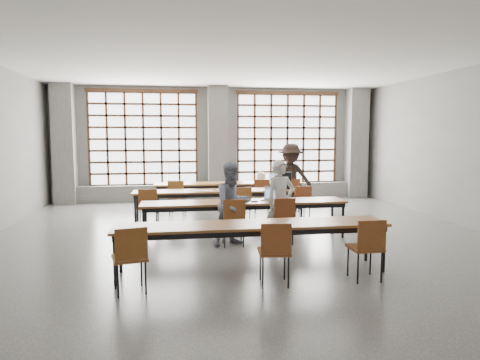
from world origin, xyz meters
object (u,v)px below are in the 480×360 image
Objects in this scene: chair_front_left at (234,217)px; chair_back_mid at (262,192)px; chair_front_right at (282,216)px; chair_near_mid at (275,247)px; student_male at (281,202)px; chair_back_right at (292,191)px; mouse at (292,199)px; desk_row_a at (229,185)px; chair_mid_centre at (241,202)px; backpack at (285,180)px; laptop_front at (272,197)px; red_pouch at (130,254)px; desk_row_c at (244,204)px; chair_near_right at (368,243)px; desk_row_b at (219,193)px; student_female at (233,204)px; chair_mid_left at (149,204)px; plastic_bag at (261,177)px; desk_row_d at (252,228)px; phone at (254,201)px; laptop_back at (276,179)px; green_box at (241,198)px; chair_back_left at (177,194)px; chair_mid_right at (301,200)px; student_back at (291,177)px; chair_near_left at (130,253)px.

chair_back_mid is at bearing 70.06° from chair_front_left.
chair_near_mid is (-0.65, -2.12, 0.00)m from chair_front_right.
chair_front_right is 0.27m from student_male.
mouse is (-0.76, -2.71, 0.21)m from chair_back_right.
chair_back_right is at bearing -21.54° from desk_row_a.
chair_mid_centre is 2.20× the size of backpack.
student_male reaches higher than laptop_front.
desk_row_c is at bearing 54.08° from red_pouch.
desk_row_a is 6.17m from chair_near_right.
student_male is at bearing -68.24° from desk_row_b.
desk_row_c is at bearing -122.46° from chair_back_right.
student_female is 3.33× the size of laptop_front.
desk_row_c is at bearing -30.80° from chair_mid_left.
desk_row_d is at bearing -102.83° from plastic_bag.
chair_mid_centre is 1.26m from phone.
laptop_back is 2.83× the size of phone.
laptop_front is at bearing 161.71° from mouse.
chair_mid_left is 2.15m from green_box.
backpack is (1.34, 1.74, 0.15)m from green_box.
chair_back_left is at bearing 129.70° from mouse.
desk_row_d is 2.62× the size of student_female.
chair_near_right is at bearing -83.38° from mouse.
laptop_back is 0.92× the size of backpack.
student_female is 2.73m from red_pouch.
desk_row_b is at bearing 160.79° from chair_mid_right.
desk_row_d is 3.28m from chair_mid_centre.
desk_row_b is 2.29m from student_back.
chair_mid_right is 1.00× the size of chair_near_mid.
chair_near_mid is 4.40× the size of red_pouch.
laptop_front reaches higher than desk_row_b.
chair_mid_right reaches higher than phone.
chair_front_right reaches higher than desk_row_a.
chair_mid_left is 3.30m from backpack.
chair_mid_right is at bearing 48.34° from laptop_front.
desk_row_a is 1.00× the size of desk_row_c.
green_box is 1.25× the size of red_pouch.
desk_row_a is at bearing 88.51° from chair_near_mid.
student_male is at bearing -43.60° from phone.
chair_back_mid is 2.62m from laptop_front.
desk_row_a is 4.55× the size of chair_mid_right.
chair_back_right is 1.00× the size of chair_near_right.
backpack reaches higher than chair_near_right.
chair_mid_centre is at bearing -129.27° from backpack.
desk_row_b is at bearing 104.57° from phone.
chair_front_right is at bearing 40.00° from chair_near_left.
laptop_back is (0.86, 3.93, 0.01)m from student_male.
desk_row_d is 1.80m from chair_near_left.
chair_back_left is at bearing 180.00° from chair_back_mid.
plastic_bag reaches higher than green_box.
desk_row_a is 3.98m from chair_front_right.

